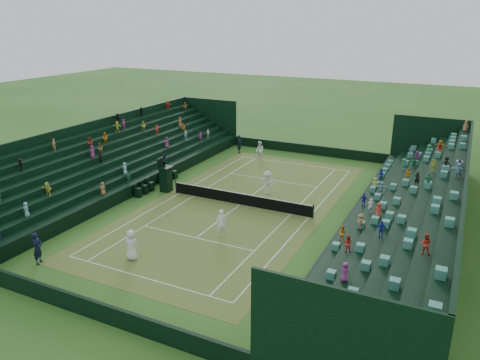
{
  "coord_description": "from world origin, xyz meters",
  "views": [
    {
      "loc": [
        14.65,
        -29.67,
        13.43
      ],
      "look_at": [
        0.0,
        0.0,
        2.0
      ],
      "focal_mm": 35.0,
      "sensor_mm": 36.0,
      "label": 1
    }
  ],
  "objects": [
    {
      "name": "line_judge_north",
      "position": [
        -6.5,
        13.06,
        0.96
      ],
      "size": [
        0.7,
        0.82,
        1.92
      ],
      "primitive_type": "imported",
      "rotation": [
        0.0,
        0.0,
        1.97
      ],
      "color": "black",
      "rests_on": "ground"
    },
    {
      "name": "player_near_west",
      "position": [
        -1.9,
        -10.48,
        0.93
      ],
      "size": [
        0.97,
        0.69,
        1.87
      ],
      "primitive_type": "imported",
      "rotation": [
        0.0,
        0.0,
        3.25
      ],
      "color": "white",
      "rests_on": "ground"
    },
    {
      "name": "court_surface",
      "position": [
        0.0,
        0.0,
        0.01
      ],
      "size": [
        12.97,
        26.77,
        0.01
      ],
      "primitive_type": "cube",
      "color": "#467F2A",
      "rests_on": "ground"
    },
    {
      "name": "player_far_west",
      "position": [
        -3.63,
        11.87,
        0.92
      ],
      "size": [
        1.1,
        1.0,
        1.84
      ],
      "primitive_type": "imported",
      "rotation": [
        0.0,
        0.0,
        -0.43
      ],
      "color": "white",
      "rests_on": "ground"
    },
    {
      "name": "player_near_east",
      "position": [
        1.32,
        -5.42,
        0.94
      ],
      "size": [
        0.8,
        0.8,
        1.87
      ],
      "primitive_type": "imported",
      "rotation": [
        0.0,
        0.0,
        3.91
      ],
      "color": "white",
      "rests_on": "ground"
    },
    {
      "name": "perimeter_wall_north",
      "position": [
        0.0,
        15.88,
        0.5
      ],
      "size": [
        17.17,
        0.2,
        1.0
      ],
      "primitive_type": "cube",
      "color": "black",
      "rests_on": "ground"
    },
    {
      "name": "umpire_chair",
      "position": [
        -6.77,
        -0.01,
        1.33
      ],
      "size": [
        0.99,
        0.99,
        3.12
      ],
      "color": "black",
      "rests_on": "ground"
    },
    {
      "name": "courtside_chairs",
      "position": [
        -8.0,
        0.42,
        0.41
      ],
      "size": [
        0.49,
        5.47,
        1.07
      ],
      "color": "black",
      "rests_on": "ground"
    },
    {
      "name": "player_far_east",
      "position": [
        0.88,
        3.23,
        0.95
      ],
      "size": [
        1.35,
        0.97,
        1.89
      ],
      "primitive_type": "imported",
      "rotation": [
        0.0,
        0.0,
        0.23
      ],
      "color": "white",
      "rests_on": "ground"
    },
    {
      "name": "perimeter_wall_east",
      "position": [
        8.48,
        0.0,
        0.5
      ],
      "size": [
        0.2,
        31.77,
        1.0
      ],
      "primitive_type": "cube",
      "color": "black",
      "rests_on": "ground"
    },
    {
      "name": "line_judge_south",
      "position": [
        -6.46,
        -13.23,
        0.96
      ],
      "size": [
        0.68,
        0.82,
        1.93
      ],
      "primitive_type": "imported",
      "rotation": [
        0.0,
        0.0,
        1.93
      ],
      "color": "black",
      "rests_on": "ground"
    },
    {
      "name": "south_grandstand",
      "position": [
        -12.66,
        0.0,
        1.55
      ],
      "size": [
        6.6,
        32.0,
        4.9
      ],
      "color": "black",
      "rests_on": "ground"
    },
    {
      "name": "perimeter_wall_west",
      "position": [
        -8.48,
        0.0,
        0.5
      ],
      "size": [
        0.2,
        31.77,
        1.0
      ],
      "primitive_type": "cube",
      "color": "black",
      "rests_on": "ground"
    },
    {
      "name": "north_grandstand",
      "position": [
        12.66,
        0.0,
        1.55
      ],
      "size": [
        6.6,
        32.0,
        4.9
      ],
      "color": "black",
      "rests_on": "ground"
    },
    {
      "name": "tennis_net",
      "position": [
        0.0,
        0.0,
        0.53
      ],
      "size": [
        11.67,
        0.1,
        1.06
      ],
      "color": "black",
      "rests_on": "ground"
    },
    {
      "name": "ground",
      "position": [
        0.0,
        0.0,
        0.0
      ],
      "size": [
        160.0,
        160.0,
        0.0
      ],
      "primitive_type": "plane",
      "color": "#24581B",
      "rests_on": "ground"
    },
    {
      "name": "perimeter_wall_south",
      "position": [
        0.0,
        -15.88,
        0.5
      ],
      "size": [
        17.17,
        0.2,
        1.0
      ],
      "primitive_type": "cube",
      "color": "black",
      "rests_on": "ground"
    }
  ]
}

